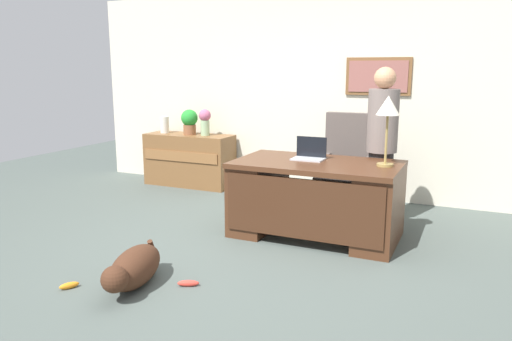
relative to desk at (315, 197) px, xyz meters
name	(u,v)px	position (x,y,z in m)	size (l,w,h in m)	color
ground_plane	(238,257)	(-0.46, -0.83, -0.41)	(12.00, 12.00, 0.00)	#4C5651
back_wall	(325,94)	(-0.45, 1.77, 0.94)	(7.00, 0.16, 2.70)	beige
desk	(315,197)	(0.00, 0.00, 0.00)	(1.63, 0.94, 0.77)	#4C2B19
credenza	(190,160)	(-2.37, 1.42, -0.04)	(1.29, 0.50, 0.75)	brown
armchair	(347,170)	(0.06, 1.01, 0.10)	(0.60, 0.59, 1.17)	#564C47
person_standing	(382,146)	(0.52, 0.63, 0.47)	(0.32, 0.32, 1.70)	#262323
dog_lying	(133,268)	(-0.93, -1.73, -0.26)	(0.43, 0.82, 0.30)	#472819
laptop	(310,154)	(-0.12, 0.14, 0.41)	(0.32, 0.22, 0.22)	#B2B5BA
desk_lamp	(388,110)	(0.65, 0.09, 0.89)	(0.22, 0.22, 0.67)	#9E8447
vase_with_flowers	(205,121)	(-2.09, 1.42, 0.55)	(0.17, 0.17, 0.37)	#9DBE90
vase_empty	(165,125)	(-2.78, 1.42, 0.45)	(0.13, 0.13, 0.24)	silver
potted_plant	(189,121)	(-2.35, 1.42, 0.53)	(0.24, 0.24, 0.36)	brown
dog_toy_bone	(69,285)	(-1.37, -1.97, -0.39)	(0.15, 0.05, 0.05)	orange
dog_toy_plush	(188,283)	(-0.54, -1.55, -0.39)	(0.17, 0.05, 0.05)	#E53F33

